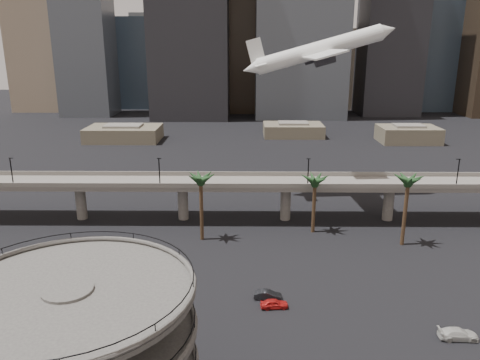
{
  "coord_description": "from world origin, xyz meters",
  "views": [
    {
      "loc": [
        2.23,
        -39.76,
        36.49
      ],
      "look_at": [
        1.52,
        28.0,
        16.7
      ],
      "focal_mm": 35.0,
      "sensor_mm": 36.0,
      "label": 1
    }
  ],
  "objects_px": {
    "overpass": "(234,187)",
    "parking_ramp": "(75,353)",
    "car_c": "(458,334)",
    "car_b": "(268,295)",
    "car_a": "(274,304)",
    "airborne_jet": "(318,51)"
  },
  "relations": [
    {
      "from": "overpass",
      "to": "parking_ramp",
      "type": "bearing_deg",
      "value": -102.43
    },
    {
      "from": "overpass",
      "to": "car_c",
      "type": "height_order",
      "value": "overpass"
    },
    {
      "from": "overpass",
      "to": "car_b",
      "type": "relative_size",
      "value": 31.49
    },
    {
      "from": "car_b",
      "to": "car_a",
      "type": "bearing_deg",
      "value": -154.74
    },
    {
      "from": "car_b",
      "to": "overpass",
      "type": "bearing_deg",
      "value": 16.16
    },
    {
      "from": "car_a",
      "to": "car_c",
      "type": "relative_size",
      "value": 0.8
    },
    {
      "from": "parking_ramp",
      "to": "overpass",
      "type": "relative_size",
      "value": 0.17
    },
    {
      "from": "airborne_jet",
      "to": "car_b",
      "type": "xyz_separation_m",
      "value": [
        -13.42,
        -49.9,
        -34.29
      ]
    },
    {
      "from": "airborne_jet",
      "to": "car_b",
      "type": "relative_size",
      "value": 8.75
    },
    {
      "from": "parking_ramp",
      "to": "overpass",
      "type": "height_order",
      "value": "parking_ramp"
    },
    {
      "from": "parking_ramp",
      "to": "car_a",
      "type": "relative_size",
      "value": 5.57
    },
    {
      "from": "overpass",
      "to": "airborne_jet",
      "type": "bearing_deg",
      "value": 41.41
    },
    {
      "from": "car_a",
      "to": "car_c",
      "type": "xyz_separation_m",
      "value": [
        23.17,
        -7.11,
        0.05
      ]
    },
    {
      "from": "parking_ramp",
      "to": "overpass",
      "type": "xyz_separation_m",
      "value": [
        13.0,
        59.0,
        -2.5
      ]
    },
    {
      "from": "car_b",
      "to": "car_c",
      "type": "relative_size",
      "value": 0.83
    },
    {
      "from": "overpass",
      "to": "car_a",
      "type": "height_order",
      "value": "overpass"
    },
    {
      "from": "airborne_jet",
      "to": "parking_ramp",
      "type": "bearing_deg",
      "value": -117.29
    },
    {
      "from": "airborne_jet",
      "to": "car_b",
      "type": "distance_m",
      "value": 62.01
    },
    {
      "from": "airborne_jet",
      "to": "car_c",
      "type": "distance_m",
      "value": 69.35
    },
    {
      "from": "parking_ramp",
      "to": "car_a",
      "type": "height_order",
      "value": "parking_ramp"
    },
    {
      "from": "overpass",
      "to": "car_a",
      "type": "xyz_separation_m",
      "value": [
        6.52,
        -35.39,
        -6.66
      ]
    },
    {
      "from": "airborne_jet",
      "to": "car_c",
      "type": "xyz_separation_m",
      "value": [
        10.56,
        -59.37,
        -34.25
      ]
    }
  ]
}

